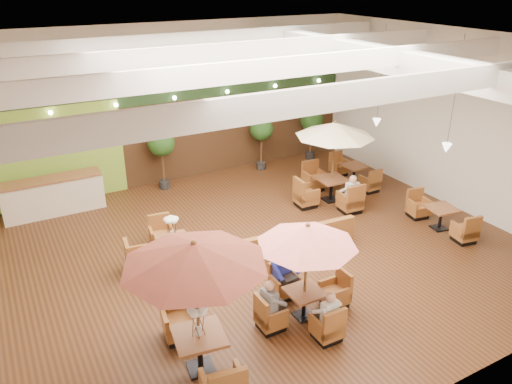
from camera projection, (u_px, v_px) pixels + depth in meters
room at (241, 110)px, 13.26m from camera, size 14.04×14.00×5.52m
service_counter at (53, 196)px, 15.56m from camera, size 3.00×0.75×1.18m
booth_divider at (259, 251)px, 12.88m from camera, size 5.75×0.57×0.80m
table_0 at (195, 274)px, 8.74m from camera, size 2.64×2.87×2.85m
table_1 at (306, 254)px, 10.42m from camera, size 2.25×2.25×2.33m
table_2 at (332, 145)px, 15.84m from camera, size 2.61×2.69×2.73m
table_3 at (164, 251)px, 12.79m from camera, size 1.72×2.52×1.51m
table_4 at (440, 218)px, 14.69m from camera, size 0.90×2.41×0.88m
table_5 at (354, 174)px, 17.88m from camera, size 0.78×2.30×0.87m
topiary_0 at (161, 145)px, 16.93m from camera, size 0.91×0.91×2.13m
topiary_1 at (261, 131)px, 18.68m from camera, size 0.88×0.88×2.03m
topiary_2 at (312, 122)px, 19.68m from camera, size 0.90×0.90×2.08m
diner_0 at (328, 310)px, 10.10m from camera, size 0.36×0.30×0.71m
diner_1 at (284, 268)px, 11.44m from camera, size 0.43×0.36×0.84m
diner_2 at (271, 300)px, 10.40m from camera, size 0.32×0.39×0.76m
diner_3 at (351, 190)px, 15.57m from camera, size 0.39×0.34×0.74m
diner_4 at (351, 190)px, 15.56m from camera, size 0.39×0.31×0.80m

